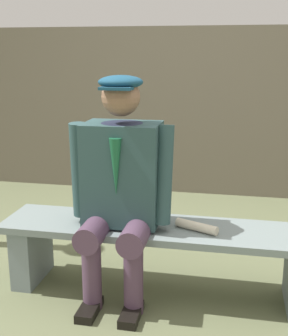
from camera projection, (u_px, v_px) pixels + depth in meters
ground_plane at (158, 291)px, 2.80m from camera, size 30.00×30.00×0.00m
bench at (158, 247)px, 2.72m from camera, size 1.89×0.43×0.43m
seated_man at (121, 181)px, 2.61m from camera, size 0.61×0.59×1.31m
rolled_magazine at (197, 227)px, 2.61m from camera, size 0.26×0.15×0.05m
stadium_wall at (194, 111)px, 4.65m from camera, size 12.00×0.24×1.67m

